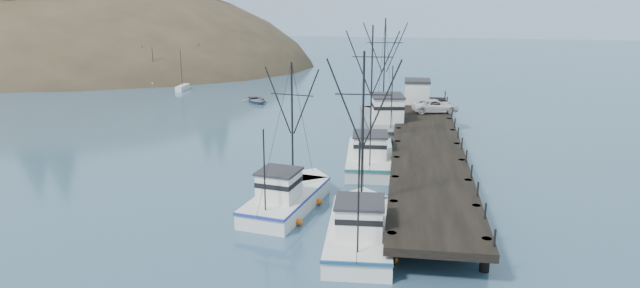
# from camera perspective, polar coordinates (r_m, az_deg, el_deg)

# --- Properties ---
(ground) EXTENTS (400.00, 400.00, 0.00)m
(ground) POSITION_cam_1_polar(r_m,az_deg,el_deg) (39.01, -9.90, -8.00)
(ground) COLOR #2D4C65
(ground) RESTS_ON ground
(pier) EXTENTS (6.00, 44.00, 2.00)m
(pier) POSITION_cam_1_polar(r_m,az_deg,el_deg) (51.76, 10.63, -0.15)
(pier) COLOR black
(pier) RESTS_ON ground
(headland) EXTENTS (134.80, 78.00, 51.00)m
(headland) POSITION_cam_1_polar(r_m,az_deg,el_deg) (143.40, -29.02, 5.53)
(headland) COLOR #382D1E
(headland) RESTS_ON ground
(distant_ridge) EXTENTS (360.00, 40.00, 26.00)m
(distant_ridge) POSITION_cam_1_polar(r_m,az_deg,el_deg) (204.46, 8.07, 10.98)
(distant_ridge) COLOR #9EB2C6
(distant_ridge) RESTS_ON ground
(distant_ridge_far) EXTENTS (180.00, 25.00, 18.00)m
(distant_ridge_far) POSITION_cam_1_polar(r_m,az_deg,el_deg) (225.43, -4.95, 11.47)
(distant_ridge_far) COLOR silver
(distant_ridge_far) RESTS_ON ground
(moored_sailboats) EXTENTS (21.46, 19.29, 6.35)m
(moored_sailboats) POSITION_cam_1_polar(r_m,az_deg,el_deg) (100.57, -15.84, 6.26)
(moored_sailboats) COLOR silver
(moored_sailboats) RESTS_ON ground
(trawler_near) EXTENTS (4.35, 11.99, 12.05)m
(trawler_near) POSITION_cam_1_polar(r_m,az_deg,el_deg) (36.03, 4.04, -8.41)
(trawler_near) COLOR silver
(trawler_near) RESTS_ON ground
(trawler_mid) EXTENTS (5.33, 10.82, 10.72)m
(trawler_mid) POSITION_cam_1_polar(r_m,az_deg,el_deg) (41.08, -3.23, -5.32)
(trawler_mid) COLOR silver
(trawler_mid) RESTS_ON ground
(trawler_far) EXTENTS (4.62, 12.45, 12.55)m
(trawler_far) POSITION_cam_1_polar(r_m,az_deg,el_deg) (51.13, 5.01, -1.14)
(trawler_far) COLOR silver
(trawler_far) RESTS_ON ground
(work_vessel) EXTENTS (6.37, 14.96, 12.55)m
(work_vessel) POSITION_cam_1_polar(r_m,az_deg,el_deg) (62.08, 6.44, 2.18)
(work_vessel) COLOR slate
(work_vessel) RESTS_ON ground
(pier_shed) EXTENTS (3.00, 3.20, 2.80)m
(pier_shed) POSITION_cam_1_polar(r_m,az_deg,el_deg) (68.94, 9.69, 5.24)
(pier_shed) COLOR silver
(pier_shed) RESTS_ON pier
(pickup_truck) EXTENTS (5.53, 3.43, 1.43)m
(pickup_truck) POSITION_cam_1_polar(r_m,az_deg,el_deg) (64.15, 11.48, 3.76)
(pickup_truck) COLOR silver
(pickup_truck) RESTS_ON pier
(motorboat) EXTENTS (5.37, 5.83, 0.99)m
(motorboat) POSITION_cam_1_polar(r_m,az_deg,el_deg) (79.16, -6.33, 4.15)
(motorboat) COLOR slate
(motorboat) RESTS_ON ground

